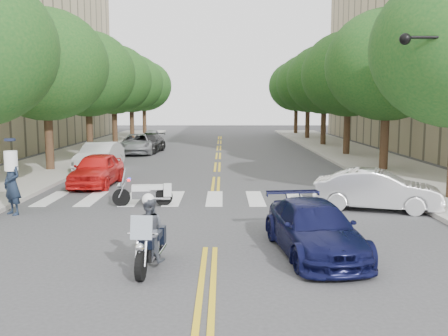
{
  "coord_description": "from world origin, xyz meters",
  "views": [
    {
      "loc": [
        0.32,
        -12.12,
        3.6
      ],
      "look_at": [
        0.36,
        5.54,
        1.3
      ],
      "focal_mm": 40.0,
      "sensor_mm": 36.0,
      "label": 1
    }
  ],
  "objects_px": {
    "convertible": "(377,190)",
    "motorcycle_police": "(149,235)",
    "motorcycle_parked": "(148,193)",
    "officer_standing": "(12,184)",
    "sedan_blue": "(314,229)"
  },
  "relations": [
    {
      "from": "convertible",
      "to": "motorcycle_police",
      "type": "bearing_deg",
      "value": 149.1
    },
    {
      "from": "motorcycle_parked",
      "to": "officer_standing",
      "type": "distance_m",
      "value": 4.43
    },
    {
      "from": "motorcycle_police",
      "to": "convertible",
      "type": "height_order",
      "value": "motorcycle_police"
    },
    {
      "from": "motorcycle_parked",
      "to": "officer_standing",
      "type": "bearing_deg",
      "value": 102.6
    },
    {
      "from": "officer_standing",
      "to": "convertible",
      "type": "distance_m",
      "value": 12.07
    },
    {
      "from": "sedan_blue",
      "to": "motorcycle_police",
      "type": "bearing_deg",
      "value": -172.28
    },
    {
      "from": "officer_standing",
      "to": "sedan_blue",
      "type": "bearing_deg",
      "value": 11.38
    },
    {
      "from": "motorcycle_police",
      "to": "sedan_blue",
      "type": "bearing_deg",
      "value": -160.63
    },
    {
      "from": "motorcycle_parked",
      "to": "sedan_blue",
      "type": "relative_size",
      "value": 0.49
    },
    {
      "from": "motorcycle_police",
      "to": "convertible",
      "type": "bearing_deg",
      "value": -134.22
    },
    {
      "from": "motorcycle_police",
      "to": "convertible",
      "type": "distance_m",
      "value": 9.1
    },
    {
      "from": "motorcycle_police",
      "to": "officer_standing",
      "type": "height_order",
      "value": "officer_standing"
    },
    {
      "from": "motorcycle_parked",
      "to": "sedan_blue",
      "type": "xyz_separation_m",
      "value": [
        4.83,
        -5.69,
        0.15
      ]
    },
    {
      "from": "convertible",
      "to": "officer_standing",
      "type": "bearing_deg",
      "value": 111.09
    },
    {
      "from": "officer_standing",
      "to": "sedan_blue",
      "type": "height_order",
      "value": "officer_standing"
    }
  ]
}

